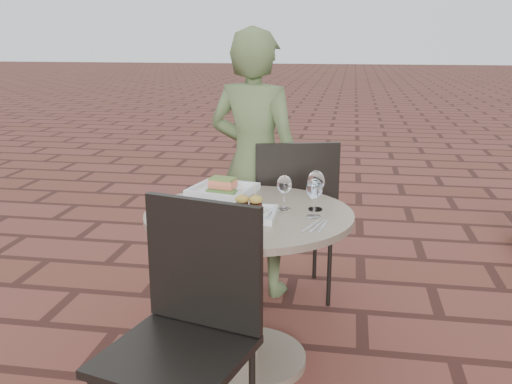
% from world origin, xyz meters
% --- Properties ---
extents(ground, '(60.00, 60.00, 0.00)m').
position_xyz_m(ground, '(0.00, 0.00, 0.00)').
color(ground, '#5B2C24').
rests_on(ground, ground).
extents(cafe_table, '(0.90, 0.90, 0.73)m').
position_xyz_m(cafe_table, '(-0.10, -0.17, 0.48)').
color(cafe_table, gray).
rests_on(cafe_table, ground).
extents(chair_far, '(0.54, 0.54, 0.93)m').
position_xyz_m(chair_far, '(0.02, 0.51, 0.55)').
color(chair_far, black).
rests_on(chair_far, ground).
extents(chair_near, '(0.54, 0.54, 0.93)m').
position_xyz_m(chair_near, '(-0.20, -0.80, 0.55)').
color(chair_near, black).
rests_on(chair_near, ground).
extents(diner, '(0.63, 0.51, 1.51)m').
position_xyz_m(diner, '(-0.22, 0.63, 0.76)').
color(diner, '#475931').
rests_on(diner, ground).
extents(plate_salmon, '(0.33, 0.33, 0.08)m').
position_xyz_m(plate_salmon, '(-0.28, 0.10, 0.75)').
color(plate_salmon, silver).
rests_on(plate_salmon, cafe_table).
extents(plate_sliders, '(0.23, 0.23, 0.15)m').
position_xyz_m(plate_sliders, '(-0.09, -0.24, 0.76)').
color(plate_sliders, silver).
rests_on(plate_sliders, cafe_table).
extents(plate_tuna, '(0.30, 0.30, 0.03)m').
position_xyz_m(plate_tuna, '(-0.14, -0.31, 0.75)').
color(plate_tuna, silver).
rests_on(plate_tuna, cafe_table).
extents(wine_glass_right, '(0.07, 0.07, 0.16)m').
position_xyz_m(wine_glass_right, '(0.18, -0.19, 0.85)').
color(wine_glass_right, white).
rests_on(wine_glass_right, cafe_table).
extents(wine_glass_mid, '(0.06, 0.06, 0.15)m').
position_xyz_m(wine_glass_mid, '(0.04, -0.11, 0.84)').
color(wine_glass_mid, white).
rests_on(wine_glass_mid, cafe_table).
extents(wine_glass_far, '(0.07, 0.07, 0.17)m').
position_xyz_m(wine_glass_far, '(0.18, -0.09, 0.85)').
color(wine_glass_far, white).
rests_on(wine_glass_far, cafe_table).
extents(steel_ramekin, '(0.08, 0.08, 0.05)m').
position_xyz_m(steel_ramekin, '(-0.38, -0.15, 0.75)').
color(steel_ramekin, silver).
rests_on(steel_ramekin, cafe_table).
extents(cutlery_set, '(0.12, 0.20, 0.00)m').
position_xyz_m(cutlery_set, '(0.20, -0.32, 0.73)').
color(cutlery_set, silver).
rests_on(cutlery_set, cafe_table).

